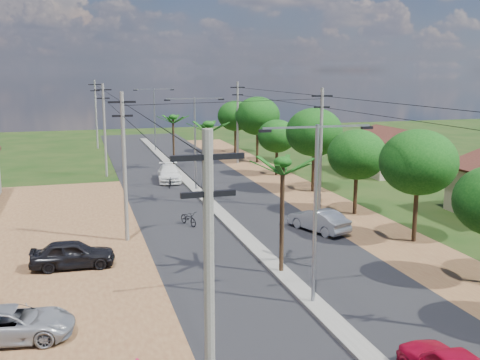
{
  "coord_description": "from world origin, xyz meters",
  "views": [
    {
      "loc": [
        -9.64,
        -21.45,
        10.2
      ],
      "look_at": [
        0.71,
        13.89,
        3.0
      ],
      "focal_mm": 42.0,
      "sensor_mm": 36.0,
      "label": 1
    }
  ],
  "objects_px": {
    "car_silver_mid": "(319,221)",
    "car_white_far": "(169,174)",
    "car_parked_silver": "(12,325)",
    "car_parked_dark": "(73,254)"
  },
  "relations": [
    {
      "from": "car_white_far",
      "to": "car_parked_silver",
      "type": "height_order",
      "value": "car_white_far"
    },
    {
      "from": "car_silver_mid",
      "to": "car_white_far",
      "type": "xyz_separation_m",
      "value": [
        -6.5,
        19.27,
        0.01
      ]
    },
    {
      "from": "car_silver_mid",
      "to": "car_parked_silver",
      "type": "relative_size",
      "value": 0.94
    },
    {
      "from": "car_silver_mid",
      "to": "car_parked_dark",
      "type": "height_order",
      "value": "car_parked_dark"
    },
    {
      "from": "car_parked_silver",
      "to": "car_silver_mid",
      "type": "bearing_deg",
      "value": -51.9
    },
    {
      "from": "car_silver_mid",
      "to": "car_parked_dark",
      "type": "relative_size",
      "value": 1.02
    },
    {
      "from": "car_silver_mid",
      "to": "car_parked_silver",
      "type": "height_order",
      "value": "car_silver_mid"
    },
    {
      "from": "car_white_far",
      "to": "car_parked_dark",
      "type": "bearing_deg",
      "value": -105.04
    },
    {
      "from": "car_white_far",
      "to": "car_parked_silver",
      "type": "xyz_separation_m",
      "value": [
        -10.89,
        -29.61,
        -0.09
      ]
    },
    {
      "from": "car_white_far",
      "to": "car_parked_silver",
      "type": "bearing_deg",
      "value": -103.61
    }
  ]
}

